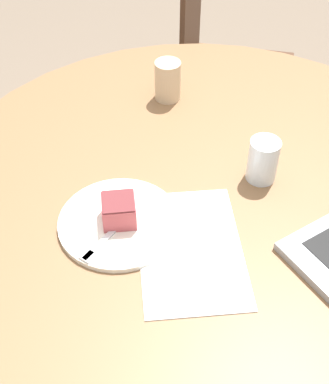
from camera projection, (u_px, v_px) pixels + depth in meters
The scene contains 9 objects.
ground_plane at pixel (194, 348), 1.77m from camera, with size 12.00×12.00×0.00m, color #6B5B4C.
dining_table at pixel (204, 223), 1.33m from camera, with size 1.32×1.32×0.74m.
chair at pixel (221, 65), 2.12m from camera, with size 0.43×0.43×0.94m.
paper_document at pixel (189, 248), 1.11m from camera, with size 0.38×0.31×0.00m.
plate at pixel (119, 222), 1.15m from camera, with size 0.27×0.27×0.01m.
cake_slice at pixel (119, 211), 1.13m from camera, with size 0.09×0.09×0.06m.
fork at pixel (105, 239), 1.11m from camera, with size 0.17×0.08×0.00m.
coffee_glass at pixel (168, 81), 1.46m from camera, with size 0.07×0.07×0.11m.
water_glass at pixel (263, 160), 1.23m from camera, with size 0.07×0.07×0.11m.
Camera 1 is at (0.89, 0.11, 1.61)m, focal length 50.00 mm.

